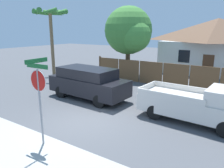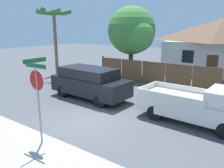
{
  "view_description": "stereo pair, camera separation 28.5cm",
  "coord_description": "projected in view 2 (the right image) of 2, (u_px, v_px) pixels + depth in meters",
  "views": [
    {
      "loc": [
        6.17,
        -7.14,
        4.09
      ],
      "look_at": [
        0.7,
        1.11,
        1.6
      ],
      "focal_mm": 35.0,
      "sensor_mm": 36.0,
      "label": 1
    },
    {
      "loc": [
        6.41,
        -6.97,
        4.09
      ],
      "look_at": [
        0.7,
        1.11,
        1.6
      ],
      "focal_mm": 35.0,
      "sensor_mm": 36.0,
      "label": 2
    }
  ],
  "objects": [
    {
      "name": "oak_tree",
      "position": [
        133.0,
        32.0,
        18.41
      ],
      "size": [
        4.26,
        4.06,
        6.02
      ],
      "color": "brown",
      "rests_on": "ground"
    },
    {
      "name": "ground_plane",
      "position": [
        86.0,
        120.0,
        10.11
      ],
      "size": [
        80.0,
        80.0,
        0.0
      ],
      "primitive_type": "plane",
      "color": "#4C4F54"
    },
    {
      "name": "stop_sign",
      "position": [
        37.0,
        87.0,
        7.59
      ],
      "size": [
        1.03,
        0.92,
        3.14
      ],
      "rotation": [
        0.0,
        0.0,
        0.03
      ],
      "color": "gray",
      "rests_on": "ground"
    },
    {
      "name": "red_suv",
      "position": [
        90.0,
        82.0,
        13.1
      ],
      "size": [
        5.07,
        2.21,
        1.87
      ],
      "rotation": [
        0.0,
        0.0,
        -0.05
      ],
      "color": "black",
      "rests_on": "ground"
    },
    {
      "name": "orange_pickup",
      "position": [
        199.0,
        106.0,
        9.57
      ],
      "size": [
        4.95,
        2.18,
        1.72
      ],
      "rotation": [
        0.0,
        0.0,
        -0.05
      ],
      "color": "silver",
      "rests_on": "ground"
    },
    {
      "name": "palm_tree",
      "position": [
        54.0,
        19.0,
        18.71
      ],
      "size": [
        2.84,
        3.05,
        5.78
      ],
      "color": "brown",
      "rests_on": "ground"
    },
    {
      "name": "house",
      "position": [
        221.0,
        45.0,
        20.43
      ],
      "size": [
        9.89,
        6.7,
        5.09
      ],
      "color": "white",
      "rests_on": "ground"
    },
    {
      "name": "wooden_fence",
      "position": [
        192.0,
        78.0,
        14.91
      ],
      "size": [
        15.43,
        0.12,
        1.81
      ],
      "color": "brown",
      "rests_on": "ground"
    },
    {
      "name": "sidewalk_strip",
      "position": [
        13.0,
        156.0,
        7.26
      ],
      "size": [
        36.0,
        3.2,
        0.01
      ],
      "color": "#A3A39E",
      "rests_on": "ground"
    }
  ]
}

